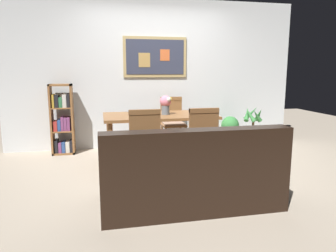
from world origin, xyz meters
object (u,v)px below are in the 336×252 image
(dining_table, at_px, (160,121))
(dining_chair_near_left, at_px, (144,138))
(dining_chair_far_right, at_px, (172,119))
(dining_chair_near_right, at_px, (201,136))
(leather_couch, at_px, (190,176))
(flower_vase, at_px, (166,103))
(potted_palm, at_px, (252,131))
(tv_remote, at_px, (196,112))
(potted_ivy, at_px, (230,131))
(bookshelf, at_px, (63,122))

(dining_table, relative_size, dining_chair_near_left, 1.80)
(dining_chair_far_right, relative_size, dining_chair_near_right, 1.00)
(dining_chair_near_right, distance_m, leather_couch, 0.95)
(dining_chair_far_right, xyz_separation_m, dining_chair_near_left, (-0.71, -1.50, 0.00))
(dining_chair_far_right, relative_size, dining_chair_near_left, 1.00)
(flower_vase, bearing_deg, dining_chair_near_left, -120.78)
(dining_table, xyz_separation_m, potted_palm, (1.68, 0.34, -0.29))
(dining_chair_far_right, bearing_deg, leather_couch, -98.52)
(tv_remote, bearing_deg, leather_couch, -108.72)
(dining_chair_near_left, bearing_deg, flower_vase, 59.22)
(dining_chair_near_right, xyz_separation_m, dining_chair_near_left, (-0.74, 0.02, 0.00))
(leather_couch, bearing_deg, dining_chair_near_left, 112.58)
(potted_ivy, xyz_separation_m, tv_remote, (-0.85, -0.62, 0.46))
(dining_chair_far_right, height_order, leather_couch, dining_chair_far_right)
(dining_chair_far_right, xyz_separation_m, leather_couch, (-0.35, -2.36, -0.22))
(dining_table, height_order, dining_chair_near_right, dining_chair_near_right)
(potted_palm, bearing_deg, flower_vase, -167.28)
(leather_couch, distance_m, bookshelf, 2.85)
(dining_table, distance_m, bookshelf, 1.69)
(dining_chair_near_right, xyz_separation_m, bookshelf, (-1.88, 1.58, 0.00))
(bookshelf, height_order, potted_ivy, bookshelf)
(leather_couch, xyz_separation_m, bookshelf, (-1.49, 2.41, 0.22))
(dining_chair_near_right, distance_m, dining_chair_near_left, 0.74)
(dining_chair_near_right, relative_size, bookshelf, 0.79)
(leather_couch, relative_size, tv_remote, 12.53)
(dining_table, distance_m, potted_ivy, 1.66)
(dining_table, bearing_deg, bookshelf, 150.83)
(dining_chair_near_right, relative_size, potted_ivy, 1.66)
(dining_table, bearing_deg, potted_ivy, 26.91)
(tv_remote, bearing_deg, flower_vase, -164.98)
(dining_chair_near_left, relative_size, tv_remote, 6.33)
(dining_chair_near_left, height_order, tv_remote, dining_chair_near_left)
(bookshelf, xyz_separation_m, flower_vase, (1.56, -0.84, 0.36))
(dining_chair_far_right, distance_m, dining_chair_near_right, 1.52)
(tv_remote, bearing_deg, bookshelf, 161.10)
(dining_table, relative_size, bookshelf, 1.42)
(bookshelf, xyz_separation_m, tv_remote, (2.07, -0.71, 0.20))
(potted_ivy, relative_size, potted_palm, 0.72)
(dining_chair_far_right, bearing_deg, potted_palm, -18.05)
(dining_chair_near_right, bearing_deg, potted_palm, 40.40)
(dining_table, distance_m, dining_chair_near_right, 0.86)
(dining_table, distance_m, dining_chair_far_right, 0.86)
(tv_remote, bearing_deg, dining_chair_near_left, -137.62)
(dining_chair_near_right, height_order, dining_chair_near_left, same)
(dining_chair_near_left, bearing_deg, bookshelf, 126.06)
(potted_ivy, distance_m, flower_vase, 1.67)
(dining_chair_near_right, bearing_deg, potted_ivy, 54.99)
(dining_chair_near_right, xyz_separation_m, tv_remote, (0.19, 0.87, 0.20))
(dining_chair_near_left, relative_size, potted_palm, 1.19)
(bookshelf, bearing_deg, dining_chair_far_right, -1.76)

